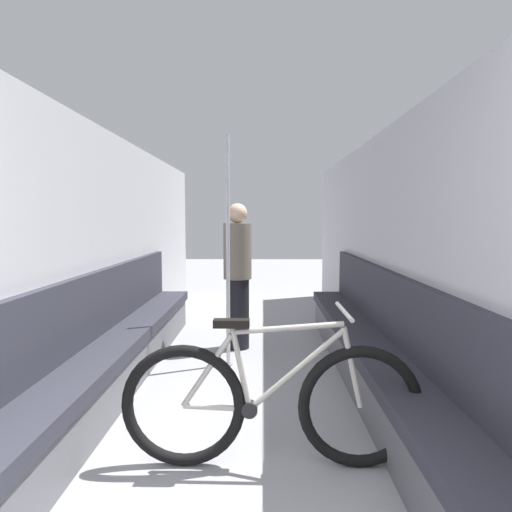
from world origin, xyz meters
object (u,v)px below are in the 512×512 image
at_px(bicycle, 271,403).
at_px(grab_pole_near, 228,255).
at_px(bench_seat_row_left, 104,359).
at_px(passenger_standing, 238,274).
at_px(bench_seat_row_right, 380,360).

relative_size(bicycle, grab_pole_near, 0.78).
bearing_deg(bench_seat_row_left, passenger_standing, 56.03).
distance_m(bench_seat_row_right, passenger_standing, 1.90).
distance_m(bicycle, grab_pole_near, 1.94).
bearing_deg(bicycle, passenger_standing, 80.39).
xyz_separation_m(grab_pole_near, passenger_standing, (0.06, 0.58, -0.26)).
height_order(bench_seat_row_left, bench_seat_row_right, same).
bearing_deg(passenger_standing, grab_pole_near, -94.65).
bearing_deg(passenger_standing, bicycle, -81.26).
xyz_separation_m(bench_seat_row_right, bicycle, (-0.85, -0.94, 0.05)).
relative_size(bench_seat_row_left, passenger_standing, 3.21).
xyz_separation_m(bicycle, passenger_standing, (-0.32, 2.35, 0.43)).
xyz_separation_m(bench_seat_row_left, grab_pole_near, (0.90, 0.84, 0.74)).
bearing_deg(bench_seat_row_left, grab_pole_near, 43.04).
bearing_deg(grab_pole_near, bicycle, -78.04).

